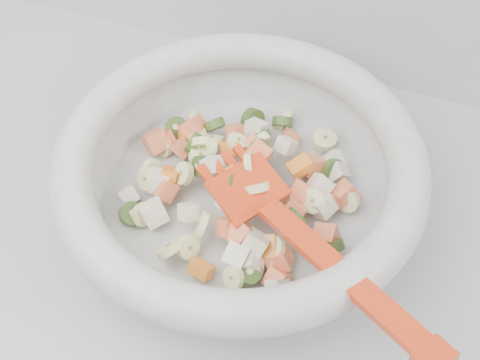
% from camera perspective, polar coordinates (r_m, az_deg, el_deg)
% --- Properties ---
extents(mixing_bowl, '(0.41, 0.37, 0.11)m').
position_cam_1_polar(mixing_bowl, '(0.61, 0.03, 0.51)').
color(mixing_bowl, silver).
rests_on(mixing_bowl, counter).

